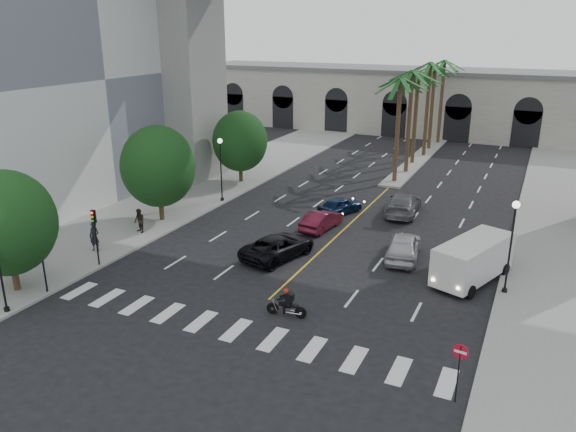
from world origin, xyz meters
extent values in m
plane|color=black|center=(0.00, 0.00, 0.00)|extent=(140.00, 140.00, 0.00)
cube|color=gray|center=(-15.00, 15.00, 0.07)|extent=(8.00, 100.00, 0.15)
cube|color=gray|center=(15.00, 15.00, 0.07)|extent=(8.00, 100.00, 0.15)
cube|color=gray|center=(0.00, 38.00, 0.10)|extent=(2.00, 24.00, 0.20)
cube|color=silver|center=(-27.00, 12.00, 10.00)|extent=(16.00, 32.00, 20.00)
cube|color=beige|center=(0.00, 55.00, 4.00)|extent=(70.00, 10.00, 8.00)
cube|color=slate|center=(0.00, 55.00, 8.25)|extent=(71.00, 10.50, 0.50)
cube|color=gray|center=(-18.50, 22.00, 10.40)|extent=(5.00, 6.00, 20.80)
cylinder|color=#47331E|center=(0.00, 28.00, 4.75)|extent=(0.40, 0.40, 9.50)
cylinder|color=#47331E|center=(0.10, 32.00, 4.90)|extent=(0.40, 0.40, 9.80)
cylinder|color=#47331E|center=(-0.20, 36.00, 4.65)|extent=(0.40, 0.40, 9.30)
cylinder|color=#47331E|center=(0.15, 40.00, 5.05)|extent=(0.40, 0.40, 10.10)
cylinder|color=#47331E|center=(-0.10, 44.00, 4.80)|extent=(0.40, 0.40, 9.60)
cylinder|color=#47331E|center=(0.20, 48.00, 4.95)|extent=(0.40, 0.40, 9.90)
cylinder|color=#382616|center=(-13.00, -3.00, 1.17)|extent=(0.36, 0.36, 2.34)
ellipsoid|color=#123311|center=(-13.00, -3.00, 4.03)|extent=(5.20, 5.20, 5.72)
cylinder|color=#382616|center=(-13.00, 10.00, 1.22)|extent=(0.36, 0.36, 2.45)
ellipsoid|color=#123311|center=(-13.00, 10.00, 4.22)|extent=(5.44, 5.44, 5.98)
cylinder|color=#382616|center=(-13.00, 22.00, 1.13)|extent=(0.36, 0.36, 2.27)
ellipsoid|color=#123311|center=(-13.00, 22.00, 3.91)|extent=(5.04, 5.04, 5.54)
cylinder|color=black|center=(-11.40, -5.00, 0.18)|extent=(0.28, 0.28, 0.36)
cylinder|color=black|center=(-11.40, 16.00, 0.18)|extent=(0.28, 0.28, 0.36)
cylinder|color=black|center=(-11.40, 16.00, 2.60)|extent=(0.11, 0.11, 5.00)
sphere|color=white|center=(-11.40, 16.00, 5.15)|extent=(0.40, 0.40, 0.40)
cylinder|color=black|center=(11.40, 8.00, 0.18)|extent=(0.28, 0.28, 0.36)
cylinder|color=black|center=(11.40, 8.00, 2.60)|extent=(0.11, 0.11, 5.00)
sphere|color=white|center=(11.40, 8.00, 5.15)|extent=(0.40, 0.40, 0.40)
cylinder|color=black|center=(-11.30, -2.50, 1.75)|extent=(0.10, 0.10, 3.50)
cube|color=black|center=(-11.30, -2.50, 3.25)|extent=(0.25, 0.18, 0.80)
cylinder|color=black|center=(-11.30, 1.50, 1.75)|extent=(0.10, 0.10, 3.50)
cube|color=black|center=(-11.30, 1.50, 3.25)|extent=(0.25, 0.18, 0.80)
cylinder|color=black|center=(0.89, 0.70, 0.31)|extent=(0.63, 0.17, 0.62)
cylinder|color=black|center=(2.38, 0.86, 0.31)|extent=(0.63, 0.17, 0.62)
cube|color=silver|center=(1.68, 0.79, 0.39)|extent=(0.45, 0.33, 0.27)
cube|color=black|center=(1.53, 0.77, 0.69)|extent=(0.59, 0.29, 0.21)
cube|color=black|center=(1.99, 0.82, 0.64)|extent=(0.49, 0.30, 0.12)
cylinder|color=black|center=(1.12, 0.73, 0.91)|extent=(0.09, 0.57, 0.03)
cube|color=black|center=(1.76, 0.80, 1.04)|extent=(0.31, 0.42, 0.54)
cube|color=black|center=(1.92, 0.81, 1.09)|extent=(0.18, 0.33, 0.39)
sphere|color=#A5220B|center=(1.61, 0.78, 1.39)|extent=(0.27, 0.27, 0.27)
imported|color=#B2B1B6|center=(5.14, 10.63, 0.83)|extent=(2.60, 5.08, 1.66)
imported|color=#511020|center=(-1.50, 13.35, 0.69)|extent=(1.92, 4.32, 1.38)
imported|color=black|center=(-2.06, 7.43, 0.74)|extent=(3.77, 5.80, 1.49)
imported|color=slate|center=(2.96, 19.34, 0.82)|extent=(2.78, 5.81, 1.63)
imported|color=#0D1E3E|center=(-1.50, 17.27, 0.67)|extent=(2.99, 4.26, 1.35)
cube|color=silver|center=(9.50, 9.00, 1.40)|extent=(4.02, 6.18, 2.15)
cube|color=black|center=(8.55, 6.43, 1.66)|extent=(1.96, 0.94, 0.91)
cylinder|color=black|center=(7.84, 7.44, 0.38)|extent=(0.54, 0.81, 0.75)
cylinder|color=black|center=(9.75, 6.74, 0.38)|extent=(0.54, 0.81, 0.75)
cylinder|color=black|center=(9.25, 11.27, 0.38)|extent=(0.54, 0.81, 0.75)
cylinder|color=black|center=(11.16, 10.56, 0.38)|extent=(0.54, 0.81, 0.75)
imported|color=black|center=(-13.06, 3.13, 1.12)|extent=(0.76, 0.54, 1.95)
imported|color=black|center=(-12.65, 7.03, 1.01)|extent=(1.03, 0.93, 1.73)
cylinder|color=black|center=(10.50, -2.63, 1.26)|extent=(0.06, 0.06, 2.52)
cylinder|color=#B10C20|center=(10.50, -2.63, 2.26)|extent=(0.63, 0.12, 0.63)
cube|color=silver|center=(10.50, -2.63, 2.26)|extent=(0.48, 0.09, 0.10)
camera|label=1|loc=(12.34, -22.06, 13.97)|focal=35.00mm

